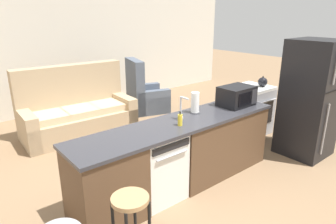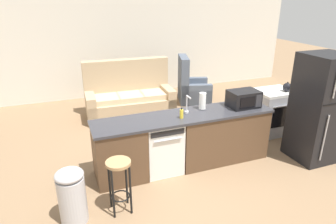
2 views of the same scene
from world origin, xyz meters
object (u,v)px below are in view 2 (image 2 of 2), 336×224
soap_bottle (181,114)px  armchair (191,88)px  couch (129,98)px  paper_towel_roll (203,101)px  dishwasher (161,146)px  refrigerator (319,108)px  kettle (287,87)px  stove_range (272,111)px  bar_stool (119,176)px  microwave (244,99)px  trash_bin (72,195)px

soap_bottle → armchair: size_ratio=0.15×
couch → soap_bottle: bearing=-86.1°
paper_towel_roll → armchair: (1.09, 2.76, -0.69)m
dishwasher → refrigerator: (2.60, -0.55, 0.49)m
kettle → stove_range: bearing=143.3°
bar_stool → armchair: (2.70, 3.65, -0.19)m
soap_bottle → kettle: bearing=11.9°
kettle → couch: (-2.65, 2.17, -0.59)m
stove_range → microwave: (-1.13, -0.55, 0.59)m
microwave → paper_towel_roll: (-0.70, 0.14, -0.00)m
couch → stove_range: bearing=-39.5°
refrigerator → kettle: (0.17, 0.97, 0.08)m
microwave → soap_bottle: 1.18m
soap_bottle → couch: bearing=93.9°
bar_stool → soap_bottle: bearing=30.0°
dishwasher → refrigerator: 2.70m
stove_range → refrigerator: refrigerator is taller
paper_towel_roll → couch: (-0.66, 2.46, -0.64)m
trash_bin → armchair: bearing=47.9°
paper_towel_roll → trash_bin: 2.46m
soap_bottle → trash_bin: bearing=-159.7°
kettle → bar_stool: (-3.60, -1.18, -0.45)m
paper_towel_roll → armchair: size_ratio=0.24×
microwave → refrigerator: bearing=-26.0°
microwave → trash_bin: microwave is taller
dishwasher → soap_bottle: bearing=-17.9°
refrigerator → armchair: size_ratio=1.51×
dishwasher → trash_bin: dishwasher is taller
dishwasher → stove_range: stove_range is taller
dishwasher → paper_towel_roll: (0.77, 0.14, 0.62)m
stove_range → dishwasher: bearing=-168.1°
refrigerator → microwave: (-1.13, 0.55, 0.13)m
refrigerator → kettle: bearing=80.2°
paper_towel_roll → bar_stool: (-1.61, -0.89, -0.50)m
bar_stool → couch: bearing=74.2°
stove_range → couch: bearing=140.5°
dishwasher → kettle: kettle is taller
bar_stool → microwave: bearing=18.0°
trash_bin → couch: (1.54, 3.33, 0.02)m
bar_stool → trash_bin: bearing=178.3°
microwave → couch: 3.00m
paper_towel_roll → kettle: 2.02m
refrigerator → bar_stool: refrigerator is taller
bar_stool → armchair: bearing=53.6°
refrigerator → soap_bottle: size_ratio=10.32×
stove_range → paper_towel_roll: bearing=-167.3°
microwave → kettle: microwave is taller
dishwasher → paper_towel_roll: paper_towel_roll is taller
stove_range → trash_bin: bearing=-162.3°
armchair → microwave: bearing=-97.6°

